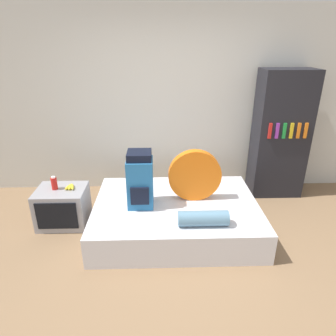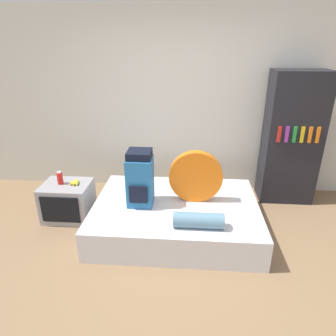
{
  "view_description": "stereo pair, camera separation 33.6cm",
  "coord_description": "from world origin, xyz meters",
  "px_view_note": "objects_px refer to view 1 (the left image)",
  "views": [
    {
      "loc": [
        -0.21,
        -2.31,
        2.15
      ],
      "look_at": [
        -0.11,
        0.81,
        0.8
      ],
      "focal_mm": 32.0,
      "sensor_mm": 36.0,
      "label": 1
    },
    {
      "loc": [
        0.13,
        -2.3,
        2.15
      ],
      "look_at": [
        -0.11,
        0.81,
        0.8
      ],
      "focal_mm": 32.0,
      "sensor_mm": 36.0,
      "label": 2
    }
  ],
  "objects_px": {
    "backpack": "(140,180)",
    "bookshelf": "(280,135)",
    "canister": "(54,183)",
    "sleeping_roll": "(203,218)",
    "television": "(63,206)",
    "tent_bag": "(195,175)"
  },
  "relations": [
    {
      "from": "backpack",
      "to": "bookshelf",
      "type": "distance_m",
      "value": 2.17
    },
    {
      "from": "canister",
      "to": "television",
      "type": "bearing_deg",
      "value": -13.5
    },
    {
      "from": "bookshelf",
      "to": "canister",
      "type": "bearing_deg",
      "value": -166.07
    },
    {
      "from": "backpack",
      "to": "television",
      "type": "bearing_deg",
      "value": 169.09
    },
    {
      "from": "television",
      "to": "canister",
      "type": "height_order",
      "value": "canister"
    },
    {
      "from": "sleeping_roll",
      "to": "bookshelf",
      "type": "xyz_separation_m",
      "value": [
        1.27,
        1.39,
        0.46
      ]
    },
    {
      "from": "backpack",
      "to": "television",
      "type": "xyz_separation_m",
      "value": [
        -0.99,
        0.19,
        -0.44
      ]
    },
    {
      "from": "tent_bag",
      "to": "television",
      "type": "distance_m",
      "value": 1.68
    },
    {
      "from": "bookshelf",
      "to": "television",
      "type": "bearing_deg",
      "value": -165.49
    },
    {
      "from": "backpack",
      "to": "bookshelf",
      "type": "relative_size",
      "value": 0.37
    },
    {
      "from": "tent_bag",
      "to": "television",
      "type": "relative_size",
      "value": 1.05
    },
    {
      "from": "backpack",
      "to": "canister",
      "type": "distance_m",
      "value": 1.08
    },
    {
      "from": "backpack",
      "to": "sleeping_roll",
      "type": "height_order",
      "value": "backpack"
    },
    {
      "from": "sleeping_roll",
      "to": "backpack",
      "type": "bearing_deg",
      "value": 146.67
    },
    {
      "from": "backpack",
      "to": "bookshelf",
      "type": "xyz_separation_m",
      "value": [
        1.94,
        0.95,
        0.23
      ]
    },
    {
      "from": "tent_bag",
      "to": "backpack",
      "type": "bearing_deg",
      "value": -168.78
    },
    {
      "from": "sleeping_roll",
      "to": "television",
      "type": "bearing_deg",
      "value": 159.14
    },
    {
      "from": "sleeping_roll",
      "to": "television",
      "type": "height_order",
      "value": "sleeping_roll"
    },
    {
      "from": "backpack",
      "to": "television",
      "type": "height_order",
      "value": "backpack"
    },
    {
      "from": "sleeping_roll",
      "to": "television",
      "type": "relative_size",
      "value": 0.88
    },
    {
      "from": "bookshelf",
      "to": "tent_bag",
      "type": "bearing_deg",
      "value": -147.79
    },
    {
      "from": "canister",
      "to": "tent_bag",
      "type": "bearing_deg",
      "value": -2.68
    }
  ]
}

